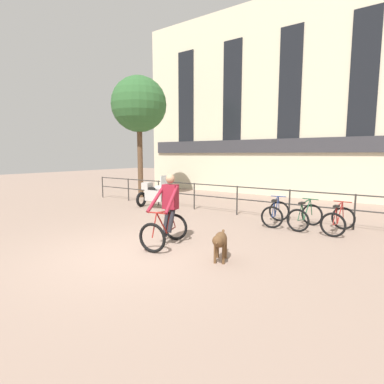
{
  "coord_description": "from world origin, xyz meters",
  "views": [
    {
      "loc": [
        4.81,
        -4.41,
        2.18
      ],
      "look_at": [
        -0.33,
        2.86,
        1.05
      ],
      "focal_mm": 28.0,
      "sensor_mm": 36.0,
      "label": 1
    }
  ],
  "objects": [
    {
      "name": "parked_bicycle_near_lamp",
      "position": [
        1.67,
        4.54,
        0.36
      ],
      "size": [
        0.81,
        1.19,
        0.86
      ],
      "rotation": [
        0.0,
        0.0,
        3.28
      ],
      "color": "black",
      "rests_on": "ground_plane"
    },
    {
      "name": "building_facade",
      "position": [
        0.0,
        10.99,
        4.96
      ],
      "size": [
        18.0,
        0.72,
        9.96
      ],
      "color": "beige",
      "rests_on": "ground_plane"
    },
    {
      "name": "cyclist_with_bike",
      "position": [
        0.24,
        1.01,
        0.76
      ],
      "size": [
        0.89,
        1.28,
        1.7
      ],
      "rotation": [
        0.0,
        0.0,
        0.19
      ],
      "color": "black",
      "rests_on": "ground_plane"
    },
    {
      "name": "tree_canalside_left",
      "position": [
        -6.05,
        6.43,
        4.58
      ],
      "size": [
        2.71,
        2.71,
        5.97
      ],
      "color": "brown",
      "rests_on": "ground_plane"
    },
    {
      "name": "dog",
      "position": [
        1.89,
        0.7,
        0.44
      ],
      "size": [
        0.47,
        0.92,
        0.64
      ],
      "rotation": [
        0.0,
        0.0,
        0.37
      ],
      "color": "brown",
      "rests_on": "ground_plane"
    },
    {
      "name": "ground_plane",
      "position": [
        0.0,
        0.0,
        0.0
      ],
      "size": [
        60.0,
        60.0,
        0.0
      ],
      "primitive_type": "plane",
      "color": "gray"
    },
    {
      "name": "canal_railing",
      "position": [
        -0.0,
        5.2,
        0.71
      ],
      "size": [
        15.05,
        0.05,
        1.05
      ],
      "color": "#2D2B28",
      "rests_on": "ground_plane"
    },
    {
      "name": "parked_bicycle_mid_right",
      "position": [
        3.44,
        4.54,
        0.36
      ],
      "size": [
        0.75,
        1.16,
        0.86
      ],
      "rotation": [
        0.0,
        0.0,
        3.06
      ],
      "color": "black",
      "rests_on": "ground_plane"
    },
    {
      "name": "parked_motorcycle",
      "position": [
        -3.3,
        4.49,
        0.56
      ],
      "size": [
        1.63,
        0.79,
        1.35
      ],
      "rotation": [
        0.0,
        0.0,
        1.68
      ],
      "color": "black",
      "rests_on": "ground_plane"
    },
    {
      "name": "parked_bicycle_mid_left",
      "position": [
        2.55,
        4.54,
        0.36
      ],
      "size": [
        0.79,
        1.18,
        0.86
      ],
      "rotation": [
        0.0,
        0.0,
        3.02
      ],
      "color": "black",
      "rests_on": "ground_plane"
    }
  ]
}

